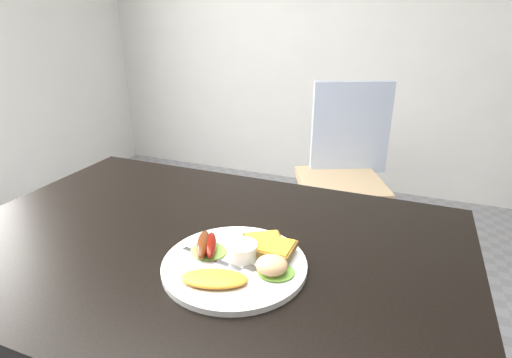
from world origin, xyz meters
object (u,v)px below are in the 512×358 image
object	(u,v)px
dining_table	(202,247)
plate	(235,265)
dining_chair	(340,184)
person	(315,136)

from	to	relation	value
dining_table	plate	size ratio (longest dim) A/B	4.01
dining_table	plate	distance (m)	0.14
dining_chair	plate	bearing A→B (deg)	-114.80
person	plate	world-z (taller)	person
dining_chair	person	distance (m)	0.70
dining_table	person	distance (m)	0.62
dining_table	dining_chair	bearing A→B (deg)	83.62
dining_table	plate	bearing A→B (deg)	-31.36
dining_chair	plate	world-z (taller)	plate
person	plate	bearing A→B (deg)	95.15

